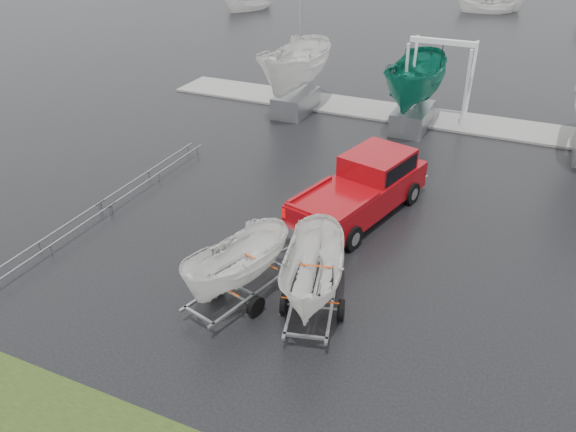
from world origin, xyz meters
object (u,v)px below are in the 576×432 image
Objects in this scene: trailer_hitched at (236,229)px; trailer_parked at (315,231)px; pickup_truck at (365,185)px; boat_hoist at (440,69)px.

trailer_parked is (2.13, 0.43, 0.21)m from trailer_hitched.
pickup_truck is 6.29m from trailer_parked.
trailer_parked is 1.19× the size of boat_hoist.
boat_hoist is at bearing 102.73° from pickup_truck.
pickup_truck is 1.38× the size of trailer_parked.
trailer_parked is 17.13m from boat_hoist.
pickup_truck is at bearing 90.00° from trailer_hitched.
boat_hoist is (-0.08, 17.13, 0.01)m from trailer_parked.
trailer_hitched is 0.92× the size of trailer_parked.
trailer_hitched is at bearing 176.92° from trailer_parked.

